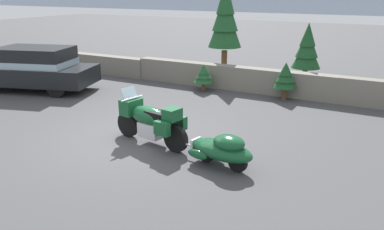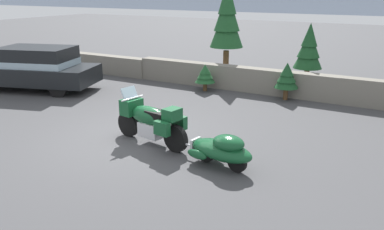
{
  "view_description": "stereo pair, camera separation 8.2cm",
  "coord_description": "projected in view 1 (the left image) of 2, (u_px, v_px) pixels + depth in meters",
  "views": [
    {
      "loc": [
        5.92,
        -7.67,
        3.68
      ],
      "look_at": [
        1.64,
        0.11,
        0.85
      ],
      "focal_mm": 37.04,
      "sensor_mm": 36.0,
      "label": 1
    },
    {
      "loc": [
        5.99,
        -7.63,
        3.68
      ],
      "look_at": [
        1.64,
        0.11,
        0.85
      ],
      "focal_mm": 37.04,
      "sensor_mm": 36.0,
      "label": 2
    }
  ],
  "objects": [
    {
      "name": "touring_motorcycle",
      "position": [
        150.0,
        120.0,
        9.71
      ],
      "size": [
        2.3,
        0.99,
        1.33
      ],
      "color": "black",
      "rests_on": "ground"
    },
    {
      "name": "stone_guard_wall",
      "position": [
        228.0,
        78.0,
        15.18
      ],
      "size": [
        24.0,
        0.58,
        0.9
      ],
      "color": "slate",
      "rests_on": "ground"
    },
    {
      "name": "pine_sapling_farther",
      "position": [
        285.0,
        76.0,
        13.61
      ],
      "size": [
        0.83,
        0.83,
        1.3
      ],
      "color": "brown",
      "rests_on": "ground"
    },
    {
      "name": "pine_sapling_near",
      "position": [
        204.0,
        74.0,
        14.85
      ],
      "size": [
        0.77,
        0.77,
        1.01
      ],
      "color": "brown",
      "rests_on": "ground"
    },
    {
      "name": "pine_tree_far_right",
      "position": [
        307.0,
        48.0,
        14.84
      ],
      "size": [
        1.08,
        1.08,
        2.51
      ],
      "color": "brown",
      "rests_on": "ground"
    },
    {
      "name": "suv_at_left_edge",
      "position": [
        33.0,
        68.0,
        14.9
      ],
      "size": [
        5.17,
        3.32,
        1.63
      ],
      "color": "black",
      "rests_on": "ground"
    },
    {
      "name": "ground_plane",
      "position": [
        135.0,
        138.0,
        10.25
      ],
      "size": [
        80.0,
        80.0,
        0.0
      ],
      "primitive_type": "plane",
      "color": "#424244"
    },
    {
      "name": "pine_tree_secondary",
      "position": [
        225.0,
        17.0,
        16.44
      ],
      "size": [
        1.4,
        1.4,
        4.09
      ],
      "color": "brown",
      "rests_on": "ground"
    },
    {
      "name": "car_shaped_trailer",
      "position": [
        222.0,
        149.0,
        8.48
      ],
      "size": [
        2.23,
        0.97,
        0.76
      ],
      "color": "black",
      "rests_on": "ground"
    }
  ]
}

